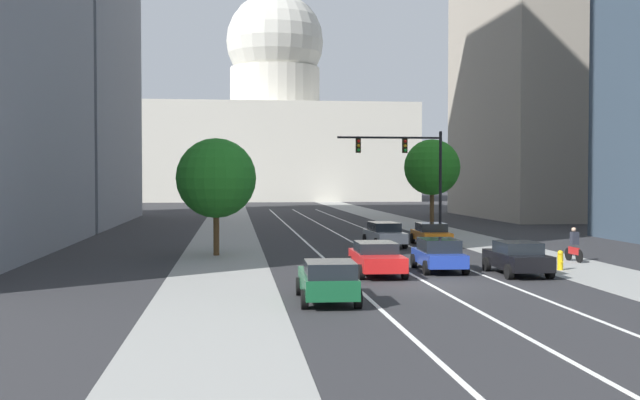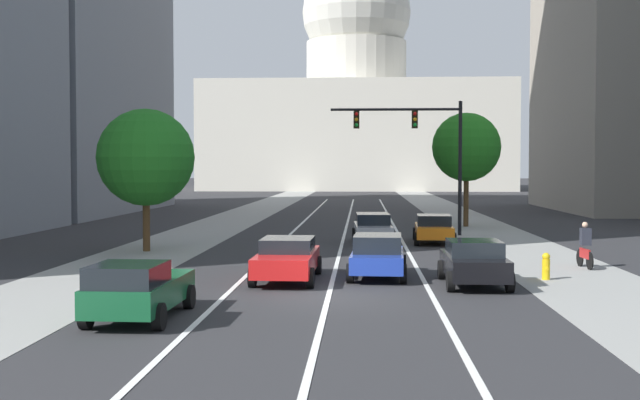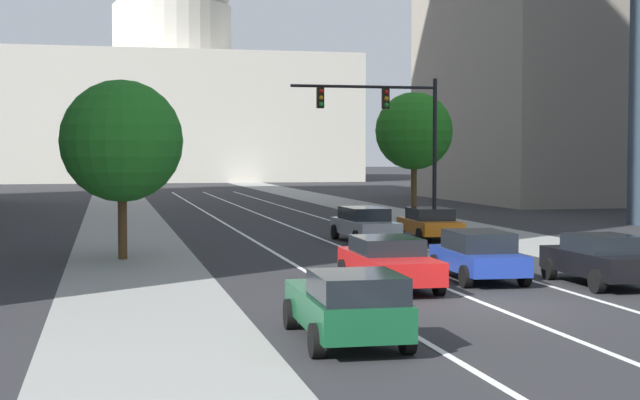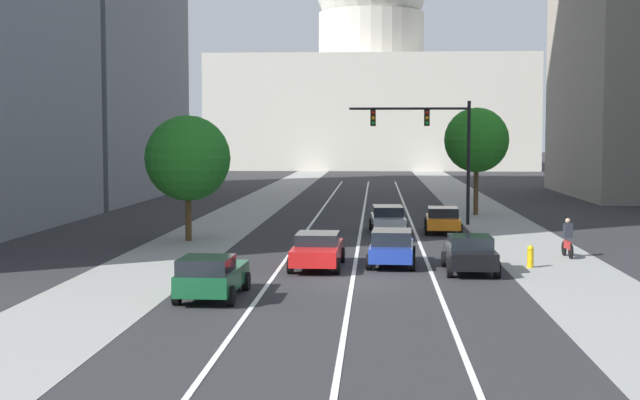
{
  "view_description": "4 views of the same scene",
  "coord_description": "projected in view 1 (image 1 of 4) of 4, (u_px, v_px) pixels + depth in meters",
  "views": [
    {
      "loc": [
        -7.64,
        -28.92,
        4.22
      ],
      "look_at": [
        -1.83,
        22.2,
        2.67
      ],
      "focal_mm": 42.72,
      "sensor_mm": 36.0,
      "label": 1
    },
    {
      "loc": [
        0.96,
        -23.17,
        3.76
      ],
      "look_at": [
        -1.74,
        29.18,
        1.6
      ],
      "focal_mm": 45.61,
      "sensor_mm": 36.0,
      "label": 2
    },
    {
      "loc": [
        -9.08,
        -21.32,
        3.71
      ],
      "look_at": [
        0.58,
        21.14,
        1.57
      ],
      "focal_mm": 52.56,
      "sensor_mm": 36.0,
      "label": 3
    },
    {
      "loc": [
        0.84,
        -32.85,
        5.38
      ],
      "look_at": [
        -2.73,
        25.22,
        1.16
      ],
      "focal_mm": 51.14,
      "sensor_mm": 36.0,
      "label": 4
    }
  ],
  "objects": [
    {
      "name": "street_tree_near_right",
      "position": [
        432.0,
        167.0,
        58.27
      ],
      "size": [
        4.29,
        4.29,
        7.13
      ],
      "color": "#51381E",
      "rests_on": "ground"
    },
    {
      "name": "car_orange",
      "position": [
        431.0,
        234.0,
        47.06
      ],
      "size": [
        2.13,
        4.47,
        1.39
      ],
      "rotation": [
        0.0,
        0.0,
        1.53
      ],
      "color": "orange",
      "rests_on": "ground"
    },
    {
      "name": "ground_plane",
      "position": [
        318.0,
        223.0,
        69.44
      ],
      "size": [
        400.0,
        400.0,
        0.0
      ],
      "primitive_type": "plane",
      "color": "#2B2B2D"
    },
    {
      "name": "car_red",
      "position": [
        376.0,
        257.0,
        32.96
      ],
      "size": [
        2.1,
        4.81,
        1.4
      ],
      "rotation": [
        0.0,
        0.0,
        1.55
      ],
      "color": "red",
      "rests_on": "ground"
    },
    {
      "name": "street_tree_mid_left",
      "position": [
        216.0,
        178.0,
        40.8
      ],
      "size": [
        4.3,
        4.3,
        6.32
      ],
      "color": "#51381E",
      "rests_on": "ground"
    },
    {
      "name": "cyclist",
      "position": [
        574.0,
        245.0,
        37.85
      ],
      "size": [
        0.38,
        1.7,
        1.72
      ],
      "rotation": [
        0.0,
        0.0,
        1.65
      ],
      "color": "black",
      "rests_on": "ground"
    },
    {
      "name": "fire_hydrant",
      "position": [
        560.0,
        260.0,
        34.45
      ],
      "size": [
        0.26,
        0.35,
        0.91
      ],
      "color": "yellow",
      "rests_on": "ground"
    },
    {
      "name": "capitol_building",
      "position": [
        275.0,
        127.0,
        140.29
      ],
      "size": [
        49.05,
        25.39,
        39.42
      ],
      "color": "beige",
      "rests_on": "ground"
    },
    {
      "name": "car_blue",
      "position": [
        439.0,
        254.0,
        34.11
      ],
      "size": [
        2.09,
        4.19,
        1.46
      ],
      "rotation": [
        0.0,
        0.0,
        1.53
      ],
      "color": "#1E389E",
      "rests_on": "ground"
    },
    {
      "name": "lane_stripe_center",
      "position": [
        341.0,
        236.0,
        54.54
      ],
      "size": [
        0.16,
        90.0,
        0.01
      ],
      "primitive_type": "cube",
      "color": "white",
      "rests_on": "ground"
    },
    {
      "name": "traffic_signal_mast",
      "position": [
        410.0,
        162.0,
        51.29
      ],
      "size": [
        7.16,
        0.39,
        7.33
      ],
      "color": "black",
      "rests_on": "ground"
    },
    {
      "name": "car_green",
      "position": [
        328.0,
        280.0,
        25.54
      ],
      "size": [
        2.03,
        4.3,
        1.48
      ],
      "rotation": [
        0.0,
        0.0,
        1.54
      ],
      "color": "#14512D",
      "rests_on": "ground"
    },
    {
      "name": "sidewalk_left",
      "position": [
        227.0,
        228.0,
        63.54
      ],
      "size": [
        4.44,
        130.0,
        0.01
      ],
      "primitive_type": "cube",
      "color": "gray",
      "rests_on": "ground"
    },
    {
      "name": "sidewalk_right",
      "position": [
        419.0,
        226.0,
        65.4
      ],
      "size": [
        4.44,
        130.0,
        0.01
      ],
      "primitive_type": "cube",
      "color": "gray",
      "rests_on": "ground"
    },
    {
      "name": "lane_stripe_left",
      "position": [
        299.0,
        236.0,
        54.2
      ],
      "size": [
        0.16,
        90.0,
        0.01
      ],
      "primitive_type": "cube",
      "color": "white",
      "rests_on": "ground"
    },
    {
      "name": "car_silver",
      "position": [
        384.0,
        234.0,
        46.42
      ],
      "size": [
        2.09,
        4.78,
        1.46
      ],
      "rotation": [
        0.0,
        0.0,
        1.61
      ],
      "color": "#B2B5BA",
      "rests_on": "ground"
    },
    {
      "name": "office_tower_far_left",
      "position": [
        4.0,
        11.0,
        68.67
      ],
      "size": [
        21.6,
        28.51,
        38.34
      ],
      "color": "gray",
      "rests_on": "ground"
    },
    {
      "name": "lane_stripe_right",
      "position": [
        382.0,
        235.0,
        54.88
      ],
      "size": [
        0.16,
        90.0,
        0.01
      ],
      "primitive_type": "cube",
      "color": "white",
      "rests_on": "ground"
    },
    {
      "name": "car_black",
      "position": [
        517.0,
        258.0,
        32.76
      ],
      "size": [
        1.98,
        4.08,
        1.44
      ],
      "rotation": [
        0.0,
        0.0,
        1.57
      ],
      "color": "black",
      "rests_on": "ground"
    }
  ]
}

